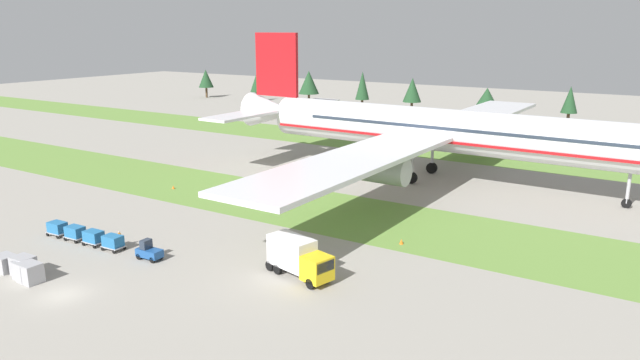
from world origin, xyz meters
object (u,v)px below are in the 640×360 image
object	(u,v)px
ground_crew_marshaller	(120,238)
taxiway_marker_1	(173,187)
taxiway_marker_0	(401,242)
uld_container_1	(25,271)
uld_container_2	(23,266)
catering_truck	(299,257)
cargo_dolly_third	(75,232)
uld_container_0	(5,263)
cargo_dolly_fourth	(57,228)
airliner	(437,129)
baggage_tug	(149,251)
cargo_dolly_lead	(113,241)
cargo_dolly_second	(94,237)
uld_container_3	(30,273)

from	to	relation	value
ground_crew_marshaller	taxiway_marker_1	bearing A→B (deg)	-15.07
taxiway_marker_0	taxiway_marker_1	size ratio (longest dim) A/B	1.18
uld_container_1	uld_container_2	bearing A→B (deg)	153.38
catering_truck	uld_container_2	world-z (taller)	catering_truck
taxiway_marker_0	ground_crew_marshaller	bearing A→B (deg)	-146.02
cargo_dolly_third	uld_container_0	size ratio (longest dim) A/B	1.13
cargo_dolly_fourth	catering_truck	distance (m)	28.97
airliner	baggage_tug	world-z (taller)	airliner
uld_container_0	uld_container_1	size ratio (longest dim) A/B	1.00
cargo_dolly_lead	uld_container_0	xyz separation A→B (m)	(-4.13, -8.93, -0.14)
baggage_tug	cargo_dolly_lead	xyz separation A→B (m)	(-5.02, -0.22, 0.10)
uld_container_0	uld_container_2	distance (m)	2.35
baggage_tug	taxiway_marker_0	distance (m)	25.74
cargo_dolly_lead	cargo_dolly_second	size ratio (longest dim) A/B	1.00
uld_container_0	uld_container_2	xyz separation A→B (m)	(2.31, 0.39, 0.10)
uld_container_1	ground_crew_marshaller	bearing A→B (deg)	86.47
uld_container_0	uld_container_1	xyz separation A→B (m)	(3.41, -0.16, 0.08)
ground_crew_marshaller	taxiway_marker_1	xyz separation A→B (m)	(-12.32, 19.44, -0.71)
airliner	taxiway_marker_0	world-z (taller)	airliner
cargo_dolly_lead	uld_container_1	size ratio (longest dim) A/B	1.13
cargo_dolly_third	cargo_dolly_fourth	bearing A→B (deg)	-90.00
baggage_tug	cargo_dolly_third	distance (m)	10.83
airliner	uld_container_3	bearing A→B (deg)	-16.16
airliner	taxiway_marker_1	world-z (taller)	airliner
cargo_dolly_third	uld_container_2	world-z (taller)	uld_container_2
cargo_dolly_lead	cargo_dolly_second	bearing A→B (deg)	-90.00
uld_container_2	uld_container_3	bearing A→B (deg)	-17.17
baggage_tug	cargo_dolly_lead	distance (m)	5.03
ground_crew_marshaller	taxiway_marker_1	world-z (taller)	ground_crew_marshaller
uld_container_3	taxiway_marker_1	xyz separation A→B (m)	(-12.67, 29.55, -0.66)
uld_container_1	uld_container_3	bearing A→B (deg)	-5.14
cargo_dolly_third	taxiway_marker_1	world-z (taller)	cargo_dolly_third
ground_crew_marshaller	taxiway_marker_0	distance (m)	29.36
cargo_dolly_lead	uld_container_2	xyz separation A→B (m)	(-1.82, -8.55, -0.03)
uld_container_3	taxiway_marker_0	size ratio (longest dim) A/B	3.64
cargo_dolly_second	cargo_dolly_fourth	size ratio (longest dim) A/B	1.00
cargo_dolly_fourth	catering_truck	xyz separation A→B (m)	(28.53, 4.95, 1.03)
baggage_tug	uld_container_2	distance (m)	11.12
airliner	cargo_dolly_third	xyz separation A→B (m)	(-22.82, -45.13, -6.74)
baggage_tug	uld_container_0	bearing A→B (deg)	-47.47
taxiway_marker_1	uld_container_0	bearing A→B (deg)	-74.19
taxiway_marker_1	cargo_dolly_third	bearing A→B (deg)	-72.16
ground_crew_marshaller	baggage_tug	bearing A→B (deg)	-145.26
catering_truck	taxiway_marker_0	distance (m)	13.59
uld_container_2	taxiway_marker_0	world-z (taller)	uld_container_2
cargo_dolly_lead	cargo_dolly_second	world-z (taller)	same
cargo_dolly_third	uld_container_0	bearing A→B (deg)	8.38
airliner	catering_truck	world-z (taller)	airliner
cargo_dolly_fourth	uld_container_1	bearing A→B (deg)	39.95
airliner	cargo_dolly_fourth	distance (m)	52.49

